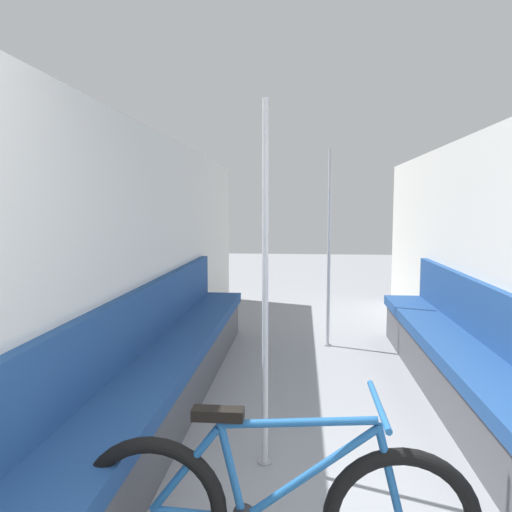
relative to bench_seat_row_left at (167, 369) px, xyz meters
name	(u,v)px	position (x,y,z in m)	size (l,w,h in m)	color
wall_left	(135,267)	(-0.26, 0.09, 0.75)	(0.10, 8.84, 2.11)	silver
bench_seat_row_left	(167,369)	(0.00, 0.00, 0.00)	(0.47, 4.62, 0.92)	#4C4C51
bench_seat_row_right	(476,379)	(2.19, 0.00, 0.00)	(0.47, 4.62, 0.92)	#4C4C51
bicycle	(274,512)	(0.88, -1.66, 0.01)	(1.57, 0.46, 0.78)	black
grab_pole_near	(329,252)	(1.26, 1.84, 0.71)	(0.08, 0.08, 2.09)	gray
grab_pole_far	(265,292)	(0.77, -0.70, 0.71)	(0.08, 0.08, 2.09)	gray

